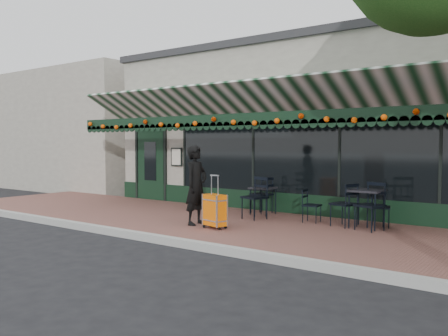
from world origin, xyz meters
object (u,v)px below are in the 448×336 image
Objects in this scene: cafe_table_b at (263,190)px; chair_a_front at (370,206)px; woman at (196,185)px; chair_b_front at (254,198)px; cafe_table_a at (367,193)px; chair_a_right at (381,208)px; chair_a_left at (344,204)px; suitcase at (215,211)px; chair_b_left at (262,195)px; chair_b_right at (312,206)px.

chair_a_front is at bearing -11.27° from cafe_table_b.
chair_b_front is (0.62, 1.36, -0.36)m from woman.
cafe_table_a is at bearing -6.69° from cafe_table_b.
woman is at bearing 105.51° from chair_a_right.
chair_a_left is 2.07m from chair_b_front.
cafe_table_a is 0.85× the size of chair_a_left.
cafe_table_b is at bearing 110.34° from suitcase.
chair_b_front is at bearing -27.56° from woman.
chair_b_left is (-2.43, 0.64, -0.01)m from chair_a_left.
cafe_table_b is 0.83× the size of chair_a_right.
chair_a_right is 0.82× the size of chair_a_front.
chair_b_front is at bearing -73.07° from cafe_table_b.
woman is 1.83× the size of chair_a_left.
suitcase reaches higher than chair_b_left.
chair_a_right is at bearing -82.39° from chair_b_right.
woman is 1.72× the size of chair_b_front.
chair_b_right is 0.76× the size of chair_b_front.
suitcase is 1.51m from chair_b_front.
chair_b_front is at bearing 99.98° from chair_b_right.
chair_a_front is (2.65, 1.67, 0.13)m from suitcase.
chair_a_front is at bearing -58.41° from cafe_table_a.
chair_a_left is at bearing 90.16° from chair_b_left.
chair_b_front is (-2.69, -0.71, 0.09)m from chair_a_right.
chair_b_right is (-1.41, -0.35, -0.03)m from chair_a_right.
chair_b_right is (-1.21, -0.06, -0.34)m from cafe_table_a.
chair_a_left is at bearing -173.59° from chair_a_front.
chair_b_front reaches higher than chair_a_left.
chair_a_left reaches higher than chair_b_right.
chair_a_left is at bearing 107.10° from chair_a_right.
cafe_table_a is 2.92m from chair_b_left.
chair_b_front is (0.23, -0.74, -0.11)m from cafe_table_b.
chair_b_left is at bearing 170.07° from cafe_table_a.
chair_a_right reaches higher than chair_b_right.
suitcase is at bearing -84.44° from cafe_table_b.
chair_a_right is 0.87× the size of chair_b_left.
cafe_table_a is 1.26m from chair_b_right.
cafe_table_b is 2.92m from chair_a_right.
chair_b_right is at bearing 29.65° from chair_b_front.
chair_a_left is (2.28, -0.46, -0.14)m from cafe_table_b.
chair_a_front is at bearing -67.91° from woman.
suitcase is 3.17m from cafe_table_a.
chair_b_left is (-3.02, 0.76, -0.03)m from chair_a_front.
woman reaches higher than chair_b_right.
woman is at bearing 9.06° from chair_b_left.
cafe_table_a is 0.52m from chair_a_left.
cafe_table_a is (2.49, 1.93, 0.35)m from suitcase.
woman is 2.54× the size of cafe_table_b.
cafe_table_b is 2.93m from chair_a_front.
cafe_table_a is at bearing 138.91° from chair_a_front.
woman is 3.16m from chair_a_left.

